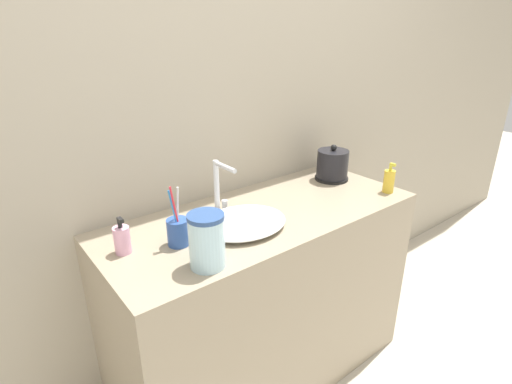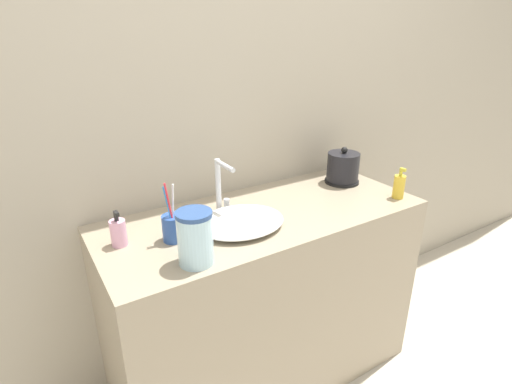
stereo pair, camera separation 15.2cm
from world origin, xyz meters
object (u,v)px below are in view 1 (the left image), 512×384
object	(u,v)px
toothbrush_cup	(178,231)
shampoo_bottle	(389,181)
water_pitcher	(207,241)
faucet	(220,185)
electric_kettle	(332,166)
lotion_bottle	(122,239)

from	to	relation	value
toothbrush_cup	shampoo_bottle	size ratio (longest dim) A/B	1.58
toothbrush_cup	water_pitcher	bearing A→B (deg)	-87.71
shampoo_bottle	faucet	bearing A→B (deg)	158.04
faucet	electric_kettle	bearing A→B (deg)	-1.62
shampoo_bottle	lotion_bottle	bearing A→B (deg)	168.59
lotion_bottle	water_pitcher	xyz separation A→B (m)	(0.17, -0.24, 0.04)
faucet	water_pitcher	bearing A→B (deg)	-129.53
faucet	electric_kettle	world-z (taller)	faucet
faucet	shampoo_bottle	bearing A→B (deg)	-21.96
faucet	toothbrush_cup	distance (m)	0.29
electric_kettle	water_pitcher	bearing A→B (deg)	-162.40
faucet	water_pitcher	world-z (taller)	faucet
toothbrush_cup	faucet	bearing A→B (deg)	25.99
electric_kettle	water_pitcher	world-z (taller)	same
electric_kettle	lotion_bottle	xyz separation A→B (m)	(-1.05, -0.04, -0.02)
electric_kettle	shampoo_bottle	xyz separation A→B (m)	(0.07, -0.27, -0.01)
faucet	lotion_bottle	world-z (taller)	faucet
faucet	shampoo_bottle	size ratio (longest dim) A/B	1.57
toothbrush_cup	shampoo_bottle	xyz separation A→B (m)	(0.96, -0.16, 0.00)
faucet	toothbrush_cup	size ratio (longest dim) A/B	0.99
toothbrush_cup	lotion_bottle	size ratio (longest dim) A/B	1.69
water_pitcher	electric_kettle	bearing A→B (deg)	17.60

